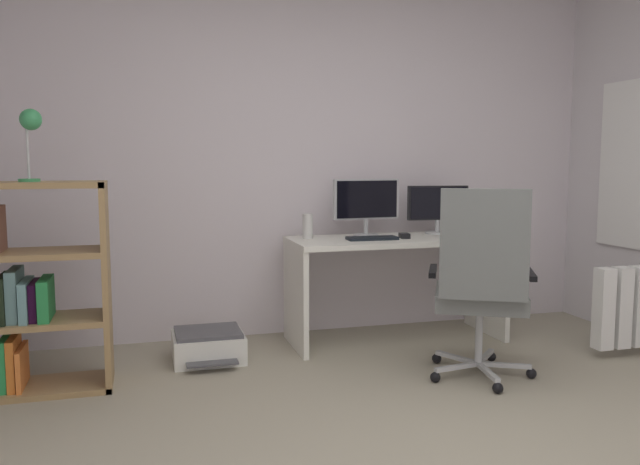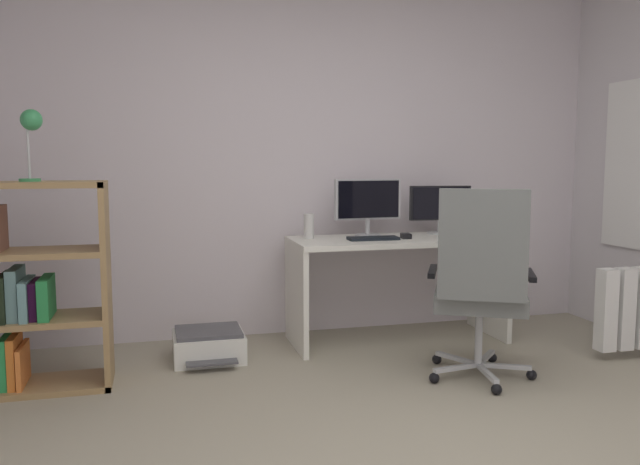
{
  "view_description": "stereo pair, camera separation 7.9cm",
  "coord_description": "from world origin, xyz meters",
  "px_view_note": "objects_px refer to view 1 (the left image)",
  "views": [
    {
      "loc": [
        -1.09,
        -2.08,
        1.25
      ],
      "look_at": [
        -0.03,
        1.7,
        0.81
      ],
      "focal_mm": 35.92,
      "sensor_mm": 36.0,
      "label": 1
    },
    {
      "loc": [
        -1.02,
        -2.1,
        1.25
      ],
      "look_at": [
        -0.03,
        1.7,
        0.81
      ],
      "focal_mm": 35.92,
      "sensor_mm": 36.0,
      "label": 2
    }
  ],
  "objects_px": {
    "printer": "(208,346)",
    "monitor_secondary": "(438,206)",
    "bookshelf": "(20,295)",
    "desk": "(396,265)",
    "computer_mouse": "(404,236)",
    "monitor_main": "(366,202)",
    "office_chair": "(481,281)",
    "desk_lamp": "(30,128)",
    "desktop_speaker": "(307,226)",
    "keyboard": "(372,238)"
  },
  "relations": [
    {
      "from": "printer",
      "to": "monitor_secondary",
      "type": "bearing_deg",
      "value": 9.08
    },
    {
      "from": "bookshelf",
      "to": "desk",
      "type": "bearing_deg",
      "value": 9.81
    },
    {
      "from": "computer_mouse",
      "to": "monitor_main",
      "type": "bearing_deg",
      "value": 144.62
    },
    {
      "from": "office_chair",
      "to": "desk_lamp",
      "type": "height_order",
      "value": "desk_lamp"
    },
    {
      "from": "desk_lamp",
      "to": "desktop_speaker",
      "type": "bearing_deg",
      "value": 17.31
    },
    {
      "from": "desk",
      "to": "office_chair",
      "type": "relative_size",
      "value": 1.33
    },
    {
      "from": "desktop_speaker",
      "to": "bookshelf",
      "type": "xyz_separation_m",
      "value": [
        -1.73,
        -0.51,
        -0.27
      ]
    },
    {
      "from": "desk",
      "to": "bookshelf",
      "type": "distance_m",
      "value": 2.37
    },
    {
      "from": "monitor_main",
      "to": "computer_mouse",
      "type": "xyz_separation_m",
      "value": [
        0.21,
        -0.2,
        -0.22
      ]
    },
    {
      "from": "monitor_main",
      "to": "bookshelf",
      "type": "xyz_separation_m",
      "value": [
        -2.17,
        -0.56,
        -0.43
      ]
    },
    {
      "from": "keyboard",
      "to": "bookshelf",
      "type": "xyz_separation_m",
      "value": [
        -2.13,
        -0.33,
        -0.2
      ]
    },
    {
      "from": "monitor_secondary",
      "to": "office_chair",
      "type": "distance_m",
      "value": 1.16
    },
    {
      "from": "monitor_secondary",
      "to": "keyboard",
      "type": "relative_size",
      "value": 1.33
    },
    {
      "from": "keyboard",
      "to": "bookshelf",
      "type": "relative_size",
      "value": 0.3
    },
    {
      "from": "desktop_speaker",
      "to": "desk",
      "type": "bearing_deg",
      "value": -9.89
    },
    {
      "from": "computer_mouse",
      "to": "desktop_speaker",
      "type": "xyz_separation_m",
      "value": [
        -0.65,
        0.15,
        0.07
      ]
    },
    {
      "from": "computer_mouse",
      "to": "office_chair",
      "type": "bearing_deg",
      "value": -75.14
    },
    {
      "from": "keyboard",
      "to": "printer",
      "type": "distance_m",
      "value": 1.28
    },
    {
      "from": "monitor_secondary",
      "to": "monitor_main",
      "type": "bearing_deg",
      "value": -180.0
    },
    {
      "from": "monitor_main",
      "to": "monitor_secondary",
      "type": "xyz_separation_m",
      "value": [
        0.55,
        0.0,
        -0.04
      ]
    },
    {
      "from": "computer_mouse",
      "to": "bookshelf",
      "type": "height_order",
      "value": "bookshelf"
    },
    {
      "from": "keyboard",
      "to": "monitor_main",
      "type": "bearing_deg",
      "value": 82.07
    },
    {
      "from": "office_chair",
      "to": "monitor_secondary",
      "type": "bearing_deg",
      "value": 76.79
    },
    {
      "from": "monitor_main",
      "to": "desk_lamp",
      "type": "distance_m",
      "value": 2.2
    },
    {
      "from": "monitor_secondary",
      "to": "printer",
      "type": "xyz_separation_m",
      "value": [
        -1.7,
        -0.27,
        -0.83
      ]
    },
    {
      "from": "bookshelf",
      "to": "desktop_speaker",
      "type": "bearing_deg",
      "value": 16.44
    },
    {
      "from": "keyboard",
      "to": "desktop_speaker",
      "type": "xyz_separation_m",
      "value": [
        -0.41,
        0.17,
        0.07
      ]
    },
    {
      "from": "keyboard",
      "to": "desk_lamp",
      "type": "xyz_separation_m",
      "value": [
        -2.04,
        -0.33,
        0.69
      ]
    },
    {
      "from": "computer_mouse",
      "to": "office_chair",
      "type": "height_order",
      "value": "office_chair"
    },
    {
      "from": "office_chair",
      "to": "bookshelf",
      "type": "distance_m",
      "value": 2.52
    },
    {
      "from": "monitor_secondary",
      "to": "keyboard",
      "type": "bearing_deg",
      "value": -159.32
    },
    {
      "from": "desk",
      "to": "monitor_main",
      "type": "height_order",
      "value": "monitor_main"
    },
    {
      "from": "keyboard",
      "to": "computer_mouse",
      "type": "distance_m",
      "value": 0.24
    },
    {
      "from": "desk",
      "to": "desk_lamp",
      "type": "relative_size",
      "value": 3.85
    },
    {
      "from": "monitor_secondary",
      "to": "office_chair",
      "type": "relative_size",
      "value": 0.41
    },
    {
      "from": "desk",
      "to": "keyboard",
      "type": "distance_m",
      "value": 0.29
    },
    {
      "from": "printer",
      "to": "office_chair",
      "type": "bearing_deg",
      "value": -29.33
    },
    {
      "from": "computer_mouse",
      "to": "bookshelf",
      "type": "distance_m",
      "value": 2.41
    },
    {
      "from": "desk",
      "to": "printer",
      "type": "height_order",
      "value": "desk"
    },
    {
      "from": "keyboard",
      "to": "printer",
      "type": "xyz_separation_m",
      "value": [
        -1.11,
        -0.05,
        -0.64
      ]
    },
    {
      "from": "monitor_main",
      "to": "desk_lamp",
      "type": "height_order",
      "value": "desk_lamp"
    },
    {
      "from": "monitor_main",
      "to": "printer",
      "type": "relative_size",
      "value": 1.05
    },
    {
      "from": "desk",
      "to": "keyboard",
      "type": "xyz_separation_m",
      "value": [
        -0.2,
        -0.07,
        0.2
      ]
    },
    {
      "from": "bookshelf",
      "to": "monitor_main",
      "type": "bearing_deg",
      "value": 14.41
    },
    {
      "from": "bookshelf",
      "to": "office_chair",
      "type": "bearing_deg",
      "value": -12.04
    },
    {
      "from": "monitor_secondary",
      "to": "printer",
      "type": "distance_m",
      "value": 1.91
    },
    {
      "from": "desk_lamp",
      "to": "computer_mouse",
      "type": "bearing_deg",
      "value": 8.83
    },
    {
      "from": "desk",
      "to": "monitor_secondary",
      "type": "xyz_separation_m",
      "value": [
        0.39,
        0.15,
        0.39
      ]
    },
    {
      "from": "computer_mouse",
      "to": "desktop_speaker",
      "type": "relative_size",
      "value": 0.59
    },
    {
      "from": "office_chair",
      "to": "keyboard",
      "type": "bearing_deg",
      "value": 111.25
    }
  ]
}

